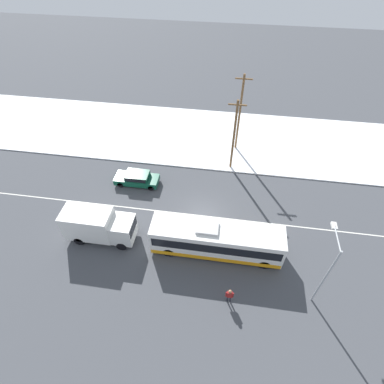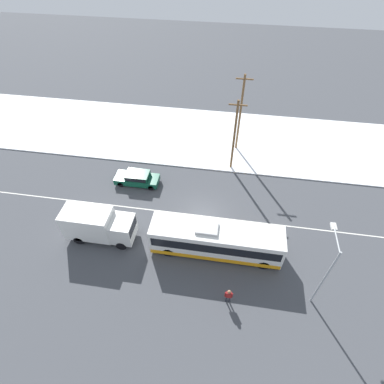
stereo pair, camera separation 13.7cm
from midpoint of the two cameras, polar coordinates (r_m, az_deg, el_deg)
ground_plane at (r=29.09m, az=1.96°, el=-4.56°), size 120.00×120.00×0.00m
snow_lot at (r=38.79m, az=4.51°, el=10.34°), size 80.00×12.59×0.12m
lane_marking_center at (r=29.09m, az=1.96°, el=-4.56°), size 60.00×0.12×0.00m
city_bus at (r=25.57m, az=4.76°, el=-9.05°), size 11.02×2.57×3.12m
box_truck at (r=27.46m, az=-17.41°, el=-5.89°), size 6.12×2.30×3.16m
sedan_car at (r=32.23m, az=-10.25°, el=2.69°), size 4.62×1.80×1.39m
pedestrian_at_stop at (r=23.71m, az=7.17°, el=-18.90°), size 0.60×0.27×1.67m
streetlamp at (r=22.94m, az=24.51°, el=-12.58°), size 0.36×2.55×6.64m
utility_pole_roadside at (r=31.81m, az=8.20°, el=10.62°), size 1.80×0.24×8.31m
utility_pole_snowlot at (r=34.70m, az=9.29°, el=14.59°), size 1.80×0.24×9.21m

